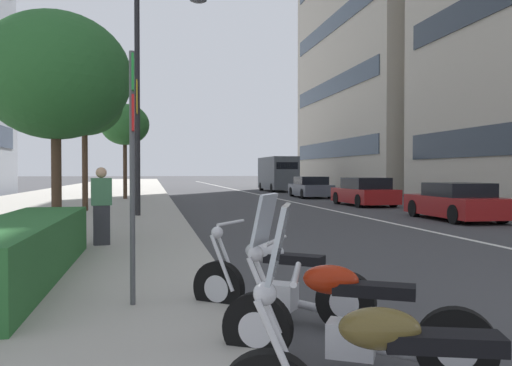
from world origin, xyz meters
TOP-DOWN VIEW (x-y plane):
  - sidewalk_right_plaza at (30.00, 11.63)m, footprint 160.00×10.24m
  - lane_centre_stripe at (35.00, 0.00)m, footprint 110.00×0.16m
  - motorcycle_nearest_camera at (1.29, 6.01)m, footprint 1.19×1.99m
  - motorcycle_by_sign_pole at (2.83, 6.21)m, footprint 1.37×1.77m
  - car_approaching_light at (13.52, -2.65)m, footprint 4.28×1.94m
  - car_mid_block_traffic at (21.28, -2.61)m, footprint 4.18×2.02m
  - car_far_down_avenue at (29.56, -2.41)m, footprint 4.72×2.07m
  - delivery_van_ahead at (40.30, -2.85)m, footprint 6.11×2.21m
  - parking_sign_by_curb at (3.32, 7.76)m, footprint 0.32×0.06m
  - street_lamp_with_banners at (15.74, 7.66)m, footprint 1.26×2.48m
  - clipped_hedge_bed at (5.12, 9.36)m, footprint 5.69×1.10m
  - street_tree_by_lamp_post at (9.62, 9.64)m, footprint 3.31×3.31m
  - street_tree_near_plaza_corner at (18.44, 10.09)m, footprint 2.93×2.93m
  - street_tree_far_plaza at (27.35, 9.02)m, footprint 2.68×2.68m
  - pedestrian_on_plaza at (8.44, 8.57)m, footprint 0.32×0.44m

SIDE VIEW (x-z plane):
  - lane_centre_stripe at x=35.00m, z-range 0.00..0.01m
  - sidewalk_right_plaza at x=30.00m, z-range 0.00..0.15m
  - motorcycle_by_sign_pole at x=2.83m, z-range -0.13..0.96m
  - motorcycle_nearest_camera at x=1.29m, z-range -0.30..1.17m
  - clipped_hedge_bed at x=5.12m, z-range 0.15..0.97m
  - car_approaching_light at x=13.52m, z-range -0.04..1.24m
  - car_far_down_avenue at x=29.56m, z-range -0.04..1.31m
  - car_mid_block_traffic at x=21.28m, z-range -0.04..1.33m
  - pedestrian_on_plaza at x=8.44m, z-range 0.15..1.75m
  - delivery_van_ahead at x=40.30m, z-range 0.09..2.97m
  - parking_sign_by_curb at x=3.32m, z-range 0.51..3.36m
  - street_tree_by_lamp_post at x=9.62m, z-range 1.25..6.29m
  - street_tree_far_plaza at x=27.35m, z-range 1.62..6.90m
  - street_tree_near_plaza_corner at x=18.44m, z-range 1.58..6.98m
  - street_lamp_with_banners at x=15.74m, z-range 0.92..8.60m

